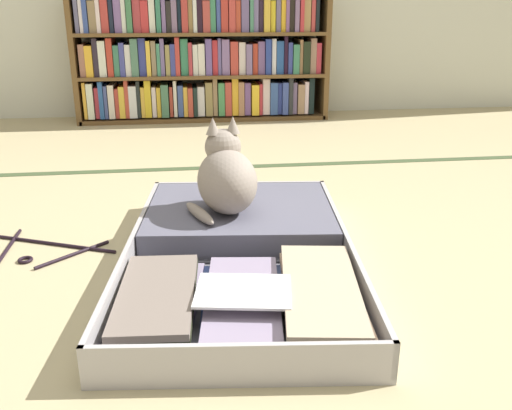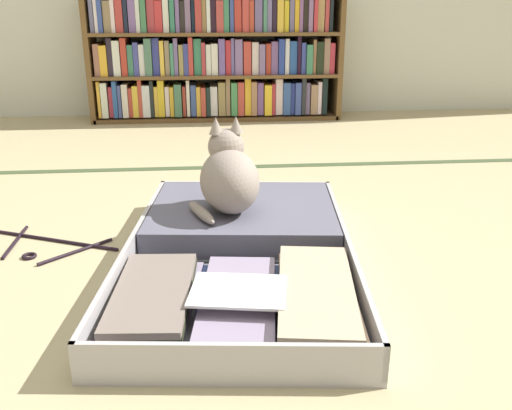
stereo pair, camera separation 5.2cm
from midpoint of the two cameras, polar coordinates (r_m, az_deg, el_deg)
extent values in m
plane|color=tan|center=(1.37, -0.19, -9.18)|extent=(10.00, 10.00, 0.00)
cube|color=#3D4D2E|center=(2.42, -2.50, 3.93)|extent=(4.80, 0.05, 0.00)
cube|color=brown|center=(3.51, -16.20, 14.62)|extent=(0.03, 0.27, 0.78)
cube|color=brown|center=(3.55, 8.74, 15.21)|extent=(0.03, 0.27, 0.78)
cube|color=brown|center=(3.50, -3.54, 9.12)|extent=(1.47, 0.27, 0.02)
cube|color=brown|center=(3.46, -3.63, 13.25)|extent=(1.44, 0.27, 0.02)
cube|color=gold|center=(3.53, -15.19, 10.67)|extent=(0.02, 0.23, 0.21)
cube|color=silver|center=(3.52, -14.68, 10.63)|extent=(0.04, 0.23, 0.20)
cube|color=#B5313E|center=(3.53, -14.03, 10.50)|extent=(0.02, 0.23, 0.18)
cube|color=#295393|center=(3.51, -13.67, 10.77)|extent=(0.03, 0.23, 0.22)
cube|color=#3C4881|center=(3.51, -13.23, 10.60)|extent=(0.02, 0.23, 0.19)
cube|color=beige|center=(3.50, -12.72, 10.66)|extent=(0.03, 0.23, 0.19)
cube|color=#AC3D32|center=(3.51, -12.17, 10.52)|extent=(0.02, 0.23, 0.17)
cube|color=gold|center=(3.50, -11.71, 10.64)|extent=(0.03, 0.23, 0.18)
cube|color=#B44030|center=(3.49, -11.25, 10.96)|extent=(0.02, 0.23, 0.22)
cube|color=silver|center=(3.49, -10.66, 10.71)|extent=(0.04, 0.23, 0.19)
cube|color=#212828|center=(3.49, -10.11, 10.98)|extent=(0.02, 0.23, 0.21)
cube|color=gold|center=(3.50, -9.69, 10.71)|extent=(0.02, 0.23, 0.18)
cube|color=gold|center=(3.49, -9.21, 11.03)|extent=(0.04, 0.23, 0.22)
cube|color=silver|center=(3.50, -8.60, 10.76)|extent=(0.02, 0.23, 0.18)
cube|color=gold|center=(3.49, -8.14, 10.74)|extent=(0.02, 0.23, 0.17)
cube|color=#457354|center=(3.47, -7.54, 10.87)|extent=(0.04, 0.23, 0.19)
cube|color=#AC3B2D|center=(3.49, -6.92, 10.82)|extent=(0.02, 0.23, 0.18)
cube|color=silver|center=(3.48, -6.53, 11.12)|extent=(0.02, 0.23, 0.21)
cube|color=#394F90|center=(3.49, -6.00, 10.91)|extent=(0.03, 0.23, 0.18)
cube|color=gold|center=(3.48, -5.49, 10.83)|extent=(0.02, 0.23, 0.17)
cube|color=#B74434|center=(3.47, -5.01, 10.79)|extent=(0.03, 0.23, 0.17)
cube|color=black|center=(3.48, -4.53, 10.81)|extent=(0.02, 0.23, 0.17)
cube|color=silver|center=(3.49, -3.96, 10.89)|extent=(0.04, 0.23, 0.17)
cube|color=olive|center=(3.48, -3.16, 11.10)|extent=(0.04, 0.23, 0.20)
cube|color=#927552|center=(3.49, -2.54, 11.30)|extent=(0.03, 0.23, 0.22)
cube|color=#458C50|center=(3.48, -1.91, 11.09)|extent=(0.04, 0.23, 0.20)
cube|color=#B64336|center=(3.48, -1.22, 11.12)|extent=(0.04, 0.23, 0.20)
cube|color=gold|center=(3.49, -0.53, 11.33)|extent=(0.04, 0.23, 0.22)
cube|color=#A1714F|center=(3.49, 0.10, 11.14)|extent=(0.03, 0.23, 0.20)
cube|color=#765598|center=(3.51, 0.73, 11.13)|extent=(0.04, 0.23, 0.19)
cube|color=yellow|center=(3.50, 1.52, 11.00)|extent=(0.04, 0.23, 0.18)
cube|color=#AE2F39|center=(3.51, 2.06, 11.07)|extent=(0.02, 0.23, 0.19)
cube|color=silver|center=(3.52, 2.62, 11.32)|extent=(0.04, 0.23, 0.21)
cube|color=#335292|center=(3.52, 3.39, 11.12)|extent=(0.04, 0.23, 0.19)
cube|color=navy|center=(3.53, 3.97, 11.12)|extent=(0.02, 0.23, 0.19)
cube|color=#3B4E96|center=(3.52, 4.54, 11.11)|extent=(0.04, 0.23, 0.19)
cube|color=#26292C|center=(3.53, 5.10, 11.34)|extent=(0.03, 0.23, 0.22)
cube|color=slate|center=(3.55, 5.50, 11.13)|extent=(0.02, 0.23, 0.19)
cube|color=#9C795A|center=(3.55, 6.13, 11.01)|extent=(0.04, 0.23, 0.18)
cube|color=silver|center=(3.56, 6.67, 11.15)|extent=(0.02, 0.23, 0.19)
cube|color=black|center=(3.56, 7.17, 11.30)|extent=(0.03, 0.23, 0.22)
cube|color=brown|center=(3.44, -3.72, 17.25)|extent=(1.44, 0.27, 0.02)
cube|color=#A46E5B|center=(3.51, -15.39, 14.34)|extent=(0.03, 0.23, 0.18)
cube|color=gold|center=(3.49, -14.76, 14.31)|extent=(0.04, 0.23, 0.17)
cube|color=#29212E|center=(3.49, -14.14, 14.69)|extent=(0.03, 0.23, 0.21)
cube|color=silver|center=(3.48, -13.53, 14.61)|extent=(0.04, 0.23, 0.20)
cube|color=#B53628|center=(3.47, -12.82, 14.77)|extent=(0.03, 0.23, 0.21)
cube|color=#3B785B|center=(3.48, -12.19, 14.50)|extent=(0.03, 0.23, 0.17)
cube|color=#3F4592|center=(3.47, -11.65, 14.64)|extent=(0.03, 0.23, 0.19)
cube|color=silver|center=(3.47, -11.09, 14.58)|extent=(0.03, 0.23, 0.18)
cube|color=#49735C|center=(3.45, -10.47, 14.88)|extent=(0.04, 0.23, 0.21)
cube|color=#363D8F|center=(3.47, -9.71, 14.95)|extent=(0.04, 0.23, 0.21)
cube|color=yellow|center=(3.45, -9.12, 14.84)|extent=(0.02, 0.23, 0.20)
cube|color=#927D60|center=(3.46, -8.60, 14.88)|extent=(0.03, 0.23, 0.20)
cube|color=#3E8162|center=(3.45, -8.14, 14.76)|extent=(0.02, 0.23, 0.18)
cube|color=slate|center=(3.45, -7.75, 15.02)|extent=(0.02, 0.23, 0.21)
cube|color=olive|center=(3.45, -7.23, 14.73)|extent=(0.03, 0.23, 0.17)
cube|color=navy|center=(3.44, -6.74, 14.78)|extent=(0.03, 0.23, 0.18)
cube|color=#BA3A34|center=(3.44, -6.27, 15.11)|extent=(0.03, 0.23, 0.22)
cube|color=#36855E|center=(3.46, -5.59, 15.08)|extent=(0.04, 0.23, 0.21)
cube|color=#AB353D|center=(3.44, -4.99, 14.90)|extent=(0.02, 0.23, 0.19)
cube|color=silver|center=(3.45, -4.50, 14.84)|extent=(0.03, 0.23, 0.17)
cube|color=silver|center=(3.45, -3.87, 14.89)|extent=(0.04, 0.23, 0.18)
cube|color=#675194|center=(3.45, -3.15, 15.12)|extent=(0.04, 0.23, 0.21)
cube|color=#BC2D34|center=(3.46, -2.52, 15.08)|extent=(0.03, 0.23, 0.20)
cube|color=slate|center=(3.46, -2.06, 15.18)|extent=(0.02, 0.23, 0.21)
cube|color=slate|center=(3.46, -1.44, 15.13)|extent=(0.04, 0.23, 0.20)
cube|color=#BA3D33|center=(3.46, -0.58, 15.03)|extent=(0.04, 0.23, 0.19)
cube|color=silver|center=(3.47, 0.21, 15.01)|extent=(0.04, 0.23, 0.19)
cube|color=slate|center=(3.46, 0.92, 14.90)|extent=(0.03, 0.23, 0.17)
cube|color=#AD3727|center=(3.48, 1.53, 14.94)|extent=(0.03, 0.23, 0.18)
cube|color=slate|center=(3.49, 2.16, 15.05)|extent=(0.04, 0.23, 0.19)
cube|color=navy|center=(3.48, 2.87, 15.14)|extent=(0.03, 0.23, 0.20)
cube|color=silver|center=(3.49, 3.43, 15.16)|extent=(0.02, 0.23, 0.20)
cube|color=#264E94|center=(3.50, 4.05, 15.05)|extent=(0.04, 0.23, 0.19)
cube|color=black|center=(3.50, 4.63, 15.26)|extent=(0.02, 0.23, 0.22)
cube|color=#384497|center=(3.51, 5.07, 14.96)|extent=(0.03, 0.23, 0.18)
cube|color=#3B7D5C|center=(3.50, 5.68, 14.84)|extent=(0.04, 0.23, 0.17)
cube|color=#9D704A|center=(3.52, 6.18, 15.07)|extent=(0.02, 0.23, 0.20)
cube|color=black|center=(3.52, 6.72, 14.96)|extent=(0.04, 0.23, 0.19)
cube|color=#936F5A|center=(3.53, 7.38, 15.10)|extent=(0.04, 0.23, 0.20)
cube|color=#B3303E|center=(3.54, 7.93, 14.87)|extent=(0.03, 0.23, 0.18)
cube|color=slate|center=(3.49, -15.91, 18.60)|extent=(0.02, 0.23, 0.22)
cube|color=silver|center=(3.48, -15.47, 18.30)|extent=(0.02, 0.23, 0.18)
cube|color=#364C94|center=(3.48, -15.09, 18.38)|extent=(0.03, 0.23, 0.19)
cube|color=#8D7450|center=(3.48, -14.42, 18.31)|extent=(0.04, 0.23, 0.17)
cube|color=silver|center=(3.47, -13.88, 18.47)|extent=(0.02, 0.23, 0.19)
cube|color=#B53935|center=(3.47, -13.27, 18.44)|extent=(0.04, 0.23, 0.18)
cube|color=#171E2F|center=(3.47, -12.67, 18.61)|extent=(0.02, 0.23, 0.19)
cube|color=slate|center=(3.47, -12.05, 18.65)|extent=(0.04, 0.23, 0.19)
cube|color=silver|center=(3.46, -11.48, 18.86)|extent=(0.02, 0.23, 0.21)
cube|color=#3F774E|center=(3.45, -10.96, 18.91)|extent=(0.03, 0.23, 0.22)
cube|color=#AE393E|center=(3.46, -10.23, 18.90)|extent=(0.04, 0.23, 0.21)
cube|color=red|center=(3.45, -9.46, 18.65)|extent=(0.04, 0.23, 0.17)
cube|color=silver|center=(3.45, -8.74, 18.98)|extent=(0.03, 0.23, 0.21)
cube|color=#33765B|center=(3.44, -8.11, 18.78)|extent=(0.03, 0.23, 0.18)
cube|color=slate|center=(3.45, -7.61, 19.06)|extent=(0.02, 0.23, 0.21)
cube|color=black|center=(3.45, -7.10, 18.73)|extent=(0.03, 0.23, 0.17)
cube|color=slate|center=(3.45, -6.57, 18.99)|extent=(0.03, 0.23, 0.20)
cube|color=black|center=(3.45, -6.04, 19.16)|extent=(0.02, 0.23, 0.22)
cube|color=#B03834|center=(3.43, -5.52, 19.00)|extent=(0.04, 0.23, 0.20)
cube|color=#9B814C|center=(3.45, -4.95, 19.09)|extent=(0.03, 0.23, 0.20)
cube|color=silver|center=(3.43, -4.49, 18.88)|extent=(0.02, 0.23, 0.18)
cube|color=black|center=(3.43, -4.03, 19.07)|extent=(0.03, 0.23, 0.20)
cube|color=#B0423C|center=(3.44, -3.35, 18.86)|extent=(0.04, 0.23, 0.17)
cube|color=#397D59|center=(3.44, -2.69, 18.98)|extent=(0.03, 0.23, 0.19)
cube|color=#3A4D96|center=(3.45, -2.14, 18.98)|extent=(0.02, 0.23, 0.19)
cube|color=#B5362D|center=(3.44, -1.53, 19.11)|extent=(0.04, 0.23, 0.20)
cube|color=#BF3F39|center=(3.45, -0.76, 19.11)|extent=(0.04, 0.23, 0.20)
cube|color=#BB442D|center=(3.46, -0.15, 18.91)|extent=(0.03, 0.23, 0.17)
cube|color=slate|center=(3.46, 0.55, 19.15)|extent=(0.04, 0.23, 0.20)
cube|color=#447F64|center=(3.46, 1.22, 18.96)|extent=(0.02, 0.23, 0.18)
cube|color=slate|center=(3.47, 1.65, 19.17)|extent=(0.03, 0.23, 0.21)
cube|color=#271B2E|center=(3.48, 2.16, 18.91)|extent=(0.03, 0.23, 0.18)
cube|color=gold|center=(3.46, 2.77, 19.28)|extent=(0.04, 0.23, 0.22)
cube|color=gold|center=(3.48, 3.37, 18.88)|extent=(0.03, 0.23, 0.17)
cube|color=slate|center=(3.49, 3.91, 18.91)|extent=(0.03, 0.23, 0.18)
cube|color=gold|center=(3.49, 4.42, 18.91)|extent=(0.03, 0.23, 0.18)
cube|color=#7C5286|center=(3.49, 4.86, 19.21)|extent=(0.02, 0.23, 0.22)
cube|color=black|center=(3.50, 5.28, 18.88)|extent=(0.03, 0.23, 0.18)
cube|color=slate|center=(3.49, 5.80, 18.85)|extent=(0.02, 0.23, 0.18)
cube|color=#BD3137|center=(3.49, 6.31, 18.94)|extent=(0.02, 0.23, 0.19)
cube|color=#A4804D|center=(3.51, 6.82, 18.89)|extent=(0.04, 0.23, 0.19)
cube|color=#BB3F3F|center=(3.52, 7.43, 19.08)|extent=(0.02, 0.23, 0.21)
cube|color=black|center=(3.52, 7.86, 19.14)|extent=(0.02, 0.23, 0.22)
cube|color=#B2AEB0|center=(1.28, -0.93, -11.27)|extent=(0.63, 0.55, 0.01)
cube|color=#B2AEB0|center=(1.06, -1.31, -16.18)|extent=(0.58, 0.07, 0.09)
cube|color=#B2AEB0|center=(1.30, -13.85, -9.38)|extent=(0.06, 0.49, 0.09)
cube|color=#B2AEB0|center=(1.28, 12.13, -9.59)|extent=(0.06, 0.49, 0.09)
cube|color=#535359|center=(1.27, -0.93, -10.88)|extent=(0.60, 0.52, 0.01)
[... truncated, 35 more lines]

